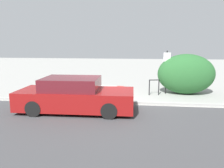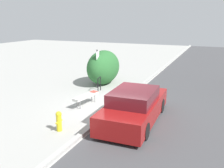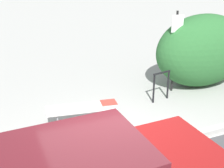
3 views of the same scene
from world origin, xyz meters
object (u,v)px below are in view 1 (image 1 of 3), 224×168
bench (108,87)px  fire_hydrant (51,88)px  parked_car_near (75,96)px  sign_post (166,68)px  bike_rack (154,86)px

bench → fire_hydrant: size_ratio=2.15×
fire_hydrant → parked_car_near: parked_car_near is taller
sign_post → parked_car_near: size_ratio=0.50×
bench → sign_post: bearing=25.4°
bike_rack → bench: bearing=-169.1°
sign_post → parked_car_near: 5.41m
bench → fire_hydrant: bearing=-161.7°
fire_hydrant → parked_car_near: bearing=-49.2°
fire_hydrant → parked_car_near: (1.96, -2.27, 0.22)m
bike_rack → fire_hydrant: bike_rack is taller
bike_rack → parked_car_near: parked_car_near is taller
parked_car_near → sign_post: bearing=41.1°
sign_post → parked_car_near: bearing=-137.5°
bike_rack → parked_car_near: size_ratio=0.18×
bike_rack → parked_car_near: bearing=-136.0°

